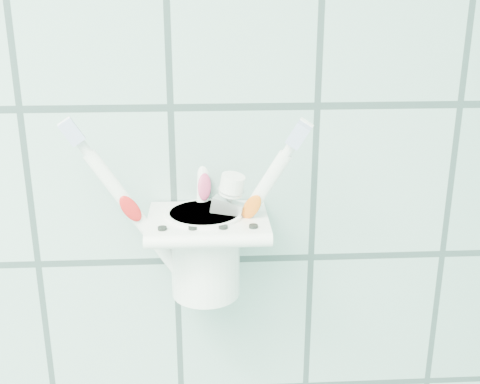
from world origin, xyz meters
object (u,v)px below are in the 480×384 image
object	(u,v)px
toothbrush_pink	(189,191)
toothbrush_blue	(197,194)
toothbrush_orange	(205,184)
toothpaste_tube	(213,219)
holder_bracket	(208,224)
cup	(205,250)

from	to	relation	value
toothbrush_pink	toothbrush_blue	bearing A→B (deg)	11.16
toothbrush_blue	toothbrush_orange	bearing A→B (deg)	55.71
toothbrush_pink	toothpaste_tube	xyz separation A→B (m)	(0.02, 0.01, -0.04)
holder_bracket	cup	world-z (taller)	same
toothbrush_blue	cup	bearing A→B (deg)	5.41
toothbrush_orange	toothpaste_tube	bearing A→B (deg)	-36.30
cup	toothbrush_orange	bearing A→B (deg)	87.28
holder_bracket	toothbrush_blue	bearing A→B (deg)	171.72
toothbrush_pink	toothpaste_tube	world-z (taller)	toothbrush_pink
holder_bracket	toothbrush_blue	size ratio (longest dim) A/B	0.60
toothbrush_pink	toothbrush_blue	distance (m)	0.01
cup	holder_bracket	bearing A→B (deg)	-49.62
toothbrush_blue	toothbrush_orange	xyz separation A→B (m)	(0.01, 0.02, 0.00)
toothbrush_pink	toothbrush_orange	world-z (taller)	toothbrush_pink
toothbrush_pink	toothpaste_tube	size ratio (longest dim) A/B	1.56
toothbrush_pink	toothbrush_orange	xyz separation A→B (m)	(0.02, 0.02, -0.00)
cup	toothbrush_blue	xyz separation A→B (m)	(-0.01, -0.00, 0.06)
cup	toothpaste_tube	bearing A→B (deg)	34.49
toothpaste_tube	toothbrush_blue	bearing A→B (deg)	-128.19
toothbrush_blue	toothbrush_pink	bearing A→B (deg)	-166.28
toothbrush_blue	toothbrush_orange	world-z (taller)	toothbrush_orange
holder_bracket	cup	size ratio (longest dim) A/B	1.32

